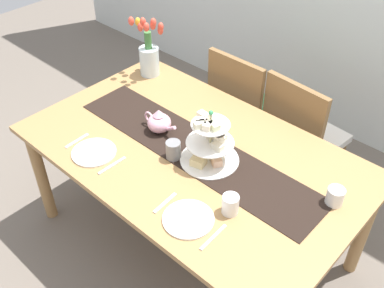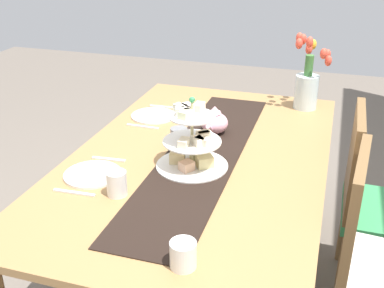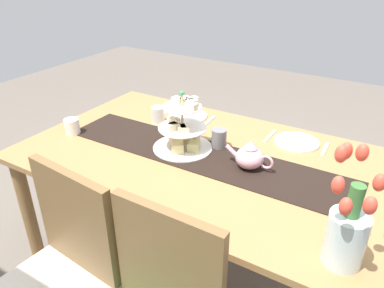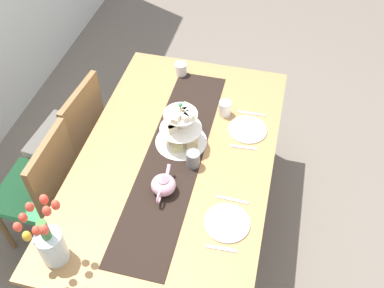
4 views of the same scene
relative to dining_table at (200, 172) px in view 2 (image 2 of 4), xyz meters
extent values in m
plane|color=#6B6056|center=(0.00, 0.00, -0.64)|extent=(8.00, 8.00, 0.00)
cube|color=#A37747|center=(0.00, 0.00, 0.07)|extent=(1.78, 1.08, 0.03)
cylinder|color=#A37747|center=(-0.82, -0.47, -0.29)|extent=(0.07, 0.07, 0.70)
cylinder|color=#A37747|center=(-0.82, 0.47, -0.29)|extent=(0.07, 0.07, 0.70)
cylinder|color=brown|center=(-0.05, 0.66, -0.44)|extent=(0.04, 0.04, 0.41)
cylinder|color=brown|center=(-0.41, 0.66, -0.44)|extent=(0.04, 0.04, 0.41)
cube|color=brown|center=(-0.23, 0.65, 0.04)|extent=(0.42, 0.04, 0.45)
cylinder|color=brown|center=(0.02, 0.68, -0.44)|extent=(0.04, 0.04, 0.41)
cube|color=brown|center=(0.20, 0.65, 0.04)|extent=(0.42, 0.07, 0.45)
cube|color=black|center=(0.00, 0.01, 0.09)|extent=(1.48, 0.32, 0.00)
cylinder|color=beige|center=(0.12, 0.00, 0.23)|extent=(0.01, 0.01, 0.28)
cylinder|color=white|center=(0.12, 0.00, 0.09)|extent=(0.30, 0.30, 0.01)
cylinder|color=white|center=(0.12, 0.00, 0.20)|extent=(0.24, 0.24, 0.01)
cylinder|color=white|center=(0.12, 0.00, 0.31)|extent=(0.19, 0.19, 0.01)
cube|color=#EBB891|center=(0.17, -0.01, 0.11)|extent=(0.07, 0.07, 0.04)
cube|color=beige|center=(0.11, 0.05, 0.12)|extent=(0.09, 0.09, 0.05)
cube|color=beige|center=(0.05, 0.00, 0.12)|extent=(0.07, 0.07, 0.04)
cube|color=beige|center=(0.10, -0.07, 0.12)|extent=(0.08, 0.08, 0.04)
cube|color=beige|center=(0.18, -0.01, 0.22)|extent=(0.06, 0.04, 0.03)
cube|color=#F3E6CA|center=(0.15, 0.03, 0.22)|extent=(0.07, 0.06, 0.03)
cube|color=beige|center=(0.14, 0.05, 0.22)|extent=(0.05, 0.06, 0.03)
cube|color=beige|center=(0.09, 0.04, 0.22)|extent=(0.06, 0.07, 0.03)
cube|color=beige|center=(0.08, 0.04, 0.22)|extent=(0.06, 0.07, 0.03)
cube|color=beige|center=(0.06, 0.01, 0.33)|extent=(0.06, 0.04, 0.03)
cube|color=beige|center=(0.08, -0.03, 0.33)|extent=(0.06, 0.07, 0.03)
cube|color=#EBE5C3|center=(0.10, -0.05, 0.33)|extent=(0.06, 0.07, 0.03)
cube|color=beige|center=(0.13, -0.04, 0.33)|extent=(0.05, 0.07, 0.03)
cube|color=beige|center=(0.15, -0.02, 0.33)|extent=(0.06, 0.05, 0.03)
sphere|color=#389356|center=(0.12, 0.00, 0.38)|extent=(0.02, 0.02, 0.02)
ellipsoid|color=#E5A8BC|center=(-0.24, 0.00, 0.14)|extent=(0.13, 0.13, 0.10)
cone|color=#E5A8BC|center=(-0.24, 0.00, 0.21)|extent=(0.06, 0.06, 0.04)
cylinder|color=#E5A8BC|center=(-0.15, 0.00, 0.15)|extent=(0.07, 0.02, 0.06)
torus|color=#E5A8BC|center=(-0.32, 0.00, 0.14)|extent=(0.07, 0.01, 0.07)
cylinder|color=silver|center=(-0.73, 0.38, 0.18)|extent=(0.13, 0.13, 0.18)
cylinder|color=#3D7538|center=(-0.73, 0.38, 0.32)|extent=(0.04, 0.04, 0.12)
ellipsoid|color=#EF4C38|center=(-0.66, 0.38, 0.46)|extent=(0.04, 0.04, 0.06)
ellipsoid|color=#EF4C38|center=(-0.68, 0.45, 0.40)|extent=(0.04, 0.04, 0.06)
ellipsoid|color=#EF4C38|center=(-0.71, 0.48, 0.36)|extent=(0.04, 0.04, 0.06)
ellipsoid|color=#EF4C38|center=(-0.77, 0.47, 0.38)|extent=(0.04, 0.04, 0.06)
ellipsoid|color=yellow|center=(-0.82, 0.39, 0.41)|extent=(0.04, 0.04, 0.06)
ellipsoid|color=#EF4C38|center=(-0.78, 0.37, 0.40)|extent=(0.04, 0.04, 0.06)
ellipsoid|color=#EF4C38|center=(-0.79, 0.32, 0.45)|extent=(0.04, 0.04, 0.06)
ellipsoid|color=#EF4C38|center=(-0.71, 0.34, 0.46)|extent=(0.04, 0.04, 0.06)
ellipsoid|color=#EF4C38|center=(-0.67, 0.33, 0.45)|extent=(0.04, 0.04, 0.06)
cylinder|color=white|center=(0.73, 0.16, 0.13)|extent=(0.08, 0.08, 0.08)
cylinder|color=white|center=(-0.36, -0.36, 0.09)|extent=(0.23, 0.23, 0.01)
cube|color=silver|center=(-0.50, -0.36, 0.09)|extent=(0.02, 0.15, 0.01)
cube|color=silver|center=(-0.21, -0.36, 0.09)|extent=(0.02, 0.17, 0.01)
cylinder|color=white|center=(0.31, -0.36, 0.09)|extent=(0.23, 0.23, 0.01)
cube|color=silver|center=(0.16, -0.36, 0.09)|extent=(0.03, 0.15, 0.01)
cube|color=silver|center=(0.45, -0.36, 0.09)|extent=(0.02, 0.17, 0.01)
cylinder|color=slate|center=(-0.03, -0.11, 0.14)|extent=(0.08, 0.08, 0.09)
cylinder|color=white|center=(0.41, -0.20, 0.13)|extent=(0.08, 0.08, 0.09)
camera|label=1|loc=(1.21, -1.32, 1.60)|focal=42.19mm
camera|label=2|loc=(1.78, 0.52, 1.01)|focal=44.31mm
camera|label=3|loc=(-0.77, 1.39, 0.98)|focal=34.56mm
camera|label=4|loc=(-1.53, -0.47, 1.95)|focal=40.74mm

